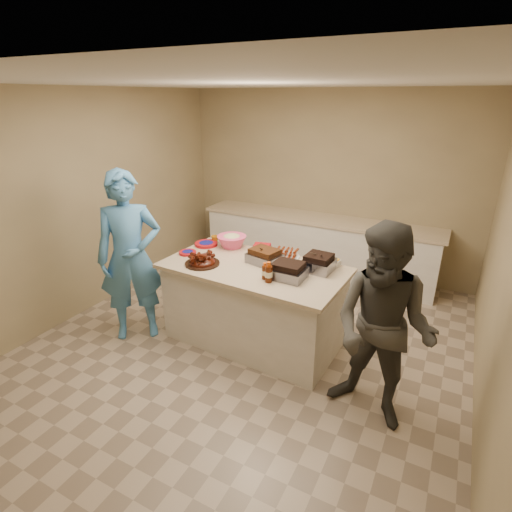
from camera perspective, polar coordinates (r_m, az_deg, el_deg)
The scene contains 20 objects.
room at distance 4.59m, azimuth -1.09°, elevation -12.50°, with size 4.50×5.00×2.70m, color #9D8A63, non-canonical shape.
back_counter at distance 6.19m, azimuth 8.64°, elevation 1.45°, with size 3.60×0.64×0.90m, color silver, non-canonical shape.
island at distance 4.66m, azimuth -0.29°, elevation -11.84°, with size 1.93×1.02×0.91m, color silver, non-canonical shape.
rib_platter at distance 4.31m, azimuth -7.67°, elevation -1.17°, with size 0.37×0.37×0.15m, color #441106, non-canonical shape.
pulled_pork_tray at distance 4.31m, azimuth 1.23°, elevation -1.01°, with size 0.34×0.26×0.10m, color #47230F.
brisket_tray at distance 3.98m, azimuth 4.58°, elevation -3.12°, with size 0.34×0.28×0.10m, color black.
roasting_pan at distance 4.18m, azimuth 8.86°, elevation -2.01°, with size 0.30×0.30×0.12m, color gray.
coleslaw_bowl at distance 4.77m, azimuth -3.46°, elevation 1.29°, with size 0.35×0.35×0.24m, color #F24B7F, non-canonical shape.
sausage_plate at distance 4.48m, azimuth 4.26°, elevation -0.14°, with size 0.31×0.31×0.05m, color silver.
mac_cheese_dish at distance 4.31m, azimuth 9.64°, elevation -1.29°, with size 0.30×0.22×0.08m, color yellow.
bbq_bottle_a at distance 3.94m, azimuth 1.25°, elevation -3.28°, with size 0.06×0.06×0.17m, color #431806.
bbq_bottle_b at distance 3.88m, azimuth 1.80°, elevation -3.72°, with size 0.07×0.07×0.21m, color #431806.
mustard_bottle at distance 4.38m, azimuth -0.66°, elevation -0.58°, with size 0.04×0.04×0.12m, color orange.
sauce_bowl at distance 4.48m, azimuth -0.32°, elevation -0.05°, with size 0.12×0.04×0.12m, color silver.
plate_stack_large at distance 4.85m, azimuth -7.12°, elevation 1.54°, with size 0.27×0.27×0.03m, color #A00F15.
plate_stack_small at distance 4.62m, azimuth -9.74°, elevation 0.32°, with size 0.20×0.20×0.03m, color #A00F15.
plastic_cup at distance 4.93m, azimuth -5.86°, elevation 1.95°, with size 0.09×0.09×0.09m, color #AC6B0B.
basket_stack at distance 4.61m, azimuth 0.86°, elevation 0.59°, with size 0.19×0.14×0.09m, color #A00F15.
guest_blue at distance 4.98m, azimuth -16.25°, elevation -10.43°, with size 0.70×1.91×0.46m, color #498CCA.
guest_gray at distance 3.89m, azimuth 16.09°, elevation -20.93°, with size 0.85×1.74×0.66m, color #46443E.
Camera 1 is at (1.82, -3.31, 2.60)m, focal length 28.00 mm.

